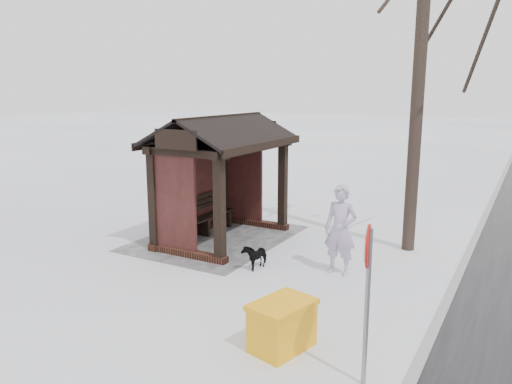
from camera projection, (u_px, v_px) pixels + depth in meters
ground at (223, 239)px, 12.48m from camera, size 120.00×120.00×0.00m
kerb at (457, 280)px, 9.83m from camera, size 120.00×0.15×0.06m
trampled_patch at (217, 238)px, 12.58m from camera, size 4.20×3.20×0.02m
bus_shelter at (217, 153)px, 12.12m from camera, size 3.60×2.40×3.09m
pedestrian at (340, 230)px, 10.02m from camera, size 0.46×0.68×1.85m
dog at (255, 256)px, 10.45m from camera, size 0.67×0.35×0.55m
grit_bin at (282, 325)px, 7.18m from camera, size 1.07×0.85×0.72m
road_sign at (367, 270)px, 6.08m from camera, size 0.53×0.15×2.11m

